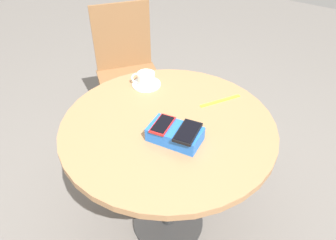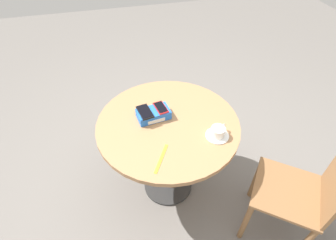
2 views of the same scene
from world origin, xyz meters
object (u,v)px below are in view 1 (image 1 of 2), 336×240
round_table (168,144)px  lanyard_strap (220,101)px  phone_red (163,125)px  chair_near_window (128,73)px  phone_black (188,132)px  coffee_cup (146,78)px  phone_box (175,134)px  saucer (146,84)px

round_table → lanyard_strap: size_ratio=4.37×
phone_red → round_table: bearing=-70.5°
chair_near_window → lanyard_strap: bearing=161.2°
phone_black → phone_red: phone_black is taller
chair_near_window → coffee_cup: bearing=140.5°
round_table → lanyard_strap: bearing=-111.7°
round_table → lanyard_strap: lanyard_strap is taller
phone_box → lanyard_strap: phone_box is taller
lanyard_strap → chair_near_window: (0.80, -0.27, -0.25)m
phone_box → coffee_cup: size_ratio=2.04×
round_table → coffee_cup: (0.26, -0.19, 0.16)m
chair_near_window → phone_red: bearing=139.1°
phone_box → phone_black: phone_black is taller
coffee_cup → phone_black: bearing=147.4°
phone_black → coffee_cup: (0.40, -0.25, -0.03)m
phone_box → coffee_cup: (0.34, -0.26, 0.01)m
phone_red → phone_black: bearing=-171.1°
phone_red → coffee_cup: size_ratio=1.21×
round_table → chair_near_window: chair_near_window is taller
saucer → lanyard_strap: (-0.37, -0.08, -0.00)m
chair_near_window → phone_box: bearing=141.6°
phone_box → saucer: size_ratio=1.56×
round_table → chair_near_window: size_ratio=1.02×
saucer → chair_near_window: bearing=-39.2°
phone_red → phone_box: bearing=-166.4°
round_table → coffee_cup: 0.36m
phone_box → chair_near_window: size_ratio=0.25×
phone_black → lanyard_strap: bearing=-85.6°
round_table → phone_box: 0.18m
round_table → phone_box: (-0.08, 0.07, 0.15)m
round_table → lanyard_strap: (-0.11, -0.27, 0.12)m
phone_box → round_table: bearing=-40.4°
phone_box → coffee_cup: coffee_cup is taller
saucer → chair_near_window: (0.43, -0.35, -0.25)m
phone_black → saucer: bearing=-32.9°
phone_red → chair_near_window: (0.72, -0.63, -0.31)m
phone_black → phone_red: bearing=8.9°
phone_black → saucer: 0.47m
saucer → phone_red: bearing=136.7°
round_table → saucer: bearing=-36.4°
phone_red → saucer: 0.40m
round_table → phone_red: size_ratio=7.03×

